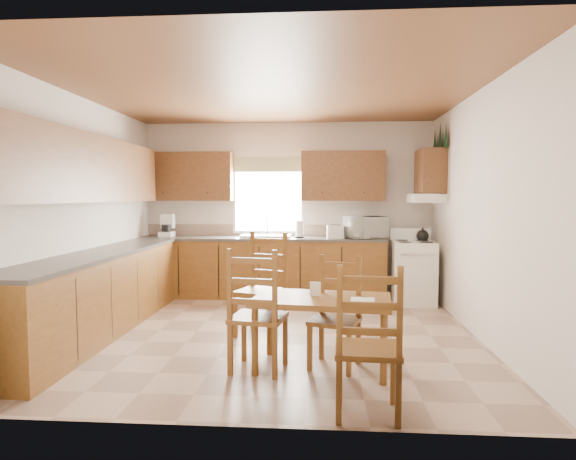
# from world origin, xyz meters

# --- Properties ---
(floor) EXTENTS (4.50, 4.50, 0.00)m
(floor) POSITION_xyz_m (0.00, 0.00, 0.00)
(floor) COLOR gray
(floor) RESTS_ON ground
(ceiling) EXTENTS (4.50, 4.50, 0.00)m
(ceiling) POSITION_xyz_m (0.00, 0.00, 2.70)
(ceiling) COLOR brown
(ceiling) RESTS_ON floor
(wall_left) EXTENTS (4.50, 4.50, 0.00)m
(wall_left) POSITION_xyz_m (-2.25, 0.00, 1.35)
(wall_left) COLOR beige
(wall_left) RESTS_ON floor
(wall_right) EXTENTS (4.50, 4.50, 0.00)m
(wall_right) POSITION_xyz_m (2.25, 0.00, 1.35)
(wall_right) COLOR beige
(wall_right) RESTS_ON floor
(wall_back) EXTENTS (4.50, 4.50, 0.00)m
(wall_back) POSITION_xyz_m (0.00, 2.25, 1.35)
(wall_back) COLOR beige
(wall_back) RESTS_ON floor
(wall_front) EXTENTS (4.50, 4.50, 0.00)m
(wall_front) POSITION_xyz_m (0.00, -2.25, 1.35)
(wall_front) COLOR beige
(wall_front) RESTS_ON floor
(lower_cab_back) EXTENTS (3.75, 0.60, 0.88)m
(lower_cab_back) POSITION_xyz_m (-0.38, 1.95, 0.44)
(lower_cab_back) COLOR brown
(lower_cab_back) RESTS_ON floor
(lower_cab_left) EXTENTS (0.60, 3.60, 0.88)m
(lower_cab_left) POSITION_xyz_m (-1.95, -0.15, 0.44)
(lower_cab_left) COLOR brown
(lower_cab_left) RESTS_ON floor
(counter_back) EXTENTS (3.75, 0.63, 0.04)m
(counter_back) POSITION_xyz_m (-0.38, 1.95, 0.90)
(counter_back) COLOR #47423D
(counter_back) RESTS_ON lower_cab_back
(counter_left) EXTENTS (0.63, 3.60, 0.04)m
(counter_left) POSITION_xyz_m (-1.95, -0.15, 0.90)
(counter_left) COLOR #47423D
(counter_left) RESTS_ON lower_cab_left
(backsplash) EXTENTS (3.75, 0.01, 0.18)m
(backsplash) POSITION_xyz_m (-0.38, 2.24, 1.01)
(backsplash) COLOR #886E5E
(backsplash) RESTS_ON counter_back
(upper_cab_back_left) EXTENTS (1.41, 0.33, 0.75)m
(upper_cab_back_left) POSITION_xyz_m (-1.55, 2.08, 1.85)
(upper_cab_back_left) COLOR brown
(upper_cab_back_left) RESTS_ON wall_back
(upper_cab_back_right) EXTENTS (1.25, 0.33, 0.75)m
(upper_cab_back_right) POSITION_xyz_m (0.86, 2.08, 1.85)
(upper_cab_back_right) COLOR brown
(upper_cab_back_right) RESTS_ON wall_back
(upper_cab_left) EXTENTS (0.33, 3.60, 0.75)m
(upper_cab_left) POSITION_xyz_m (-2.08, -0.15, 1.85)
(upper_cab_left) COLOR brown
(upper_cab_left) RESTS_ON wall_left
(upper_cab_stove) EXTENTS (0.33, 0.62, 0.62)m
(upper_cab_stove) POSITION_xyz_m (2.08, 1.65, 1.90)
(upper_cab_stove) COLOR brown
(upper_cab_stove) RESTS_ON wall_right
(range_hood) EXTENTS (0.44, 0.62, 0.12)m
(range_hood) POSITION_xyz_m (2.03, 1.65, 1.52)
(range_hood) COLOR silver
(range_hood) RESTS_ON wall_right
(window_frame) EXTENTS (1.13, 0.02, 1.18)m
(window_frame) POSITION_xyz_m (-0.30, 2.22, 1.55)
(window_frame) COLOR silver
(window_frame) RESTS_ON wall_back
(window_pane) EXTENTS (1.05, 0.01, 1.10)m
(window_pane) POSITION_xyz_m (-0.30, 2.21, 1.55)
(window_pane) COLOR white
(window_pane) RESTS_ON wall_back
(window_valance) EXTENTS (1.19, 0.01, 0.24)m
(window_valance) POSITION_xyz_m (-0.30, 2.19, 2.05)
(window_valance) COLOR #496533
(window_valance) RESTS_ON wall_back
(sink_basin) EXTENTS (0.75, 0.45, 0.04)m
(sink_basin) POSITION_xyz_m (-0.30, 1.95, 0.94)
(sink_basin) COLOR silver
(sink_basin) RESTS_ON counter_back
(pine_decal_a) EXTENTS (0.22, 0.22, 0.36)m
(pine_decal_a) POSITION_xyz_m (2.21, 1.33, 2.38)
(pine_decal_a) COLOR black
(pine_decal_a) RESTS_ON wall_right
(pine_decal_b) EXTENTS (0.22, 0.22, 0.36)m
(pine_decal_b) POSITION_xyz_m (2.21, 1.65, 2.42)
(pine_decal_b) COLOR black
(pine_decal_b) RESTS_ON wall_right
(pine_decal_c) EXTENTS (0.22, 0.22, 0.36)m
(pine_decal_c) POSITION_xyz_m (2.21, 1.97, 2.38)
(pine_decal_c) COLOR black
(pine_decal_c) RESTS_ON wall_right
(stove) EXTENTS (0.63, 0.64, 0.88)m
(stove) POSITION_xyz_m (1.87, 1.63, 0.44)
(stove) COLOR silver
(stove) RESTS_ON floor
(coffeemaker) EXTENTS (0.21, 0.24, 0.30)m
(coffeemaker) POSITION_xyz_m (-1.86, 1.96, 1.07)
(coffeemaker) COLOR silver
(coffeemaker) RESTS_ON counter_back
(paper_towel) EXTENTS (0.12, 0.12, 0.26)m
(paper_towel) POSITION_xyz_m (0.21, 1.91, 1.05)
(paper_towel) COLOR white
(paper_towel) RESTS_ON counter_back
(toaster) EXTENTS (0.26, 0.18, 0.19)m
(toaster) POSITION_xyz_m (0.75, 1.86, 1.02)
(toaster) COLOR silver
(toaster) RESTS_ON counter_back
(microwave) EXTENTS (0.65, 0.56, 0.32)m
(microwave) POSITION_xyz_m (1.21, 1.91, 1.08)
(microwave) COLOR silver
(microwave) RESTS_ON counter_back
(dining_table) EXTENTS (1.28, 0.83, 0.65)m
(dining_table) POSITION_xyz_m (0.55, -1.10, 0.32)
(dining_table) COLOR brown
(dining_table) RESTS_ON floor
(chair_near_left) EXTENTS (0.52, 0.50, 1.09)m
(chair_near_left) POSITION_xyz_m (-0.01, -1.18, 0.55)
(chair_near_left) COLOR brown
(chair_near_left) RESTS_ON floor
(chair_near_right) EXTENTS (0.48, 0.46, 1.08)m
(chair_near_right) POSITION_xyz_m (0.88, -1.99, 0.54)
(chair_near_right) COLOR brown
(chair_near_right) RESTS_ON floor
(chair_far_left) EXTENTS (0.61, 0.59, 1.13)m
(chair_far_left) POSITION_xyz_m (-0.13, -0.11, 0.57)
(chair_far_left) COLOR brown
(chair_far_left) RESTS_ON floor
(chair_far_right) EXTENTS (0.52, 0.51, 0.99)m
(chair_far_right) POSITION_xyz_m (0.67, -1.07, 0.50)
(chair_far_right) COLOR brown
(chair_far_right) RESTS_ON floor
(table_paper) EXTENTS (0.22, 0.29, 0.00)m
(table_paper) POSITION_xyz_m (0.90, -1.22, 0.65)
(table_paper) COLOR white
(table_paper) RESTS_ON dining_table
(table_card) EXTENTS (0.10, 0.04, 0.13)m
(table_card) POSITION_xyz_m (0.49, -1.04, 0.71)
(table_card) COLOR white
(table_card) RESTS_ON dining_table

